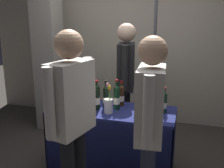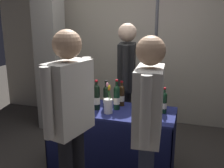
% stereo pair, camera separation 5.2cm
% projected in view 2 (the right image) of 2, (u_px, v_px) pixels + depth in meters
% --- Properties ---
extents(back_partition, '(5.65, 0.12, 2.80)m').
position_uv_depth(back_partition, '(143.00, 41.00, 4.46)').
color(back_partition, '#B2A893').
rests_on(back_partition, ground_plane).
extents(concrete_pillar, '(0.37, 0.37, 2.97)m').
position_uv_depth(concrete_pillar, '(49.00, 38.00, 4.08)').
color(concrete_pillar, gray).
rests_on(concrete_pillar, ground_plane).
extents(tasting_table, '(1.42, 0.61, 0.78)m').
position_uv_depth(tasting_table, '(112.00, 130.00, 3.03)').
color(tasting_table, '#191E51').
rests_on(tasting_table, ground_plane).
extents(featured_wine_bottle, '(0.07, 0.07, 0.32)m').
position_uv_depth(featured_wine_bottle, '(71.00, 91.00, 3.18)').
color(featured_wine_bottle, '#192333').
rests_on(featured_wine_bottle, tasting_table).
extents(display_bottle_0, '(0.08, 0.08, 0.34)m').
position_uv_depth(display_bottle_0, '(97.00, 97.00, 2.93)').
color(display_bottle_0, black).
rests_on(display_bottle_0, tasting_table).
extents(display_bottle_1, '(0.07, 0.07, 0.35)m').
position_uv_depth(display_bottle_1, '(117.00, 97.00, 2.94)').
color(display_bottle_1, black).
rests_on(display_bottle_1, tasting_table).
extents(display_bottle_2, '(0.07, 0.07, 0.29)m').
position_uv_depth(display_bottle_2, '(164.00, 102.00, 2.83)').
color(display_bottle_2, black).
rests_on(display_bottle_2, tasting_table).
extents(display_bottle_3, '(0.07, 0.07, 0.35)m').
position_uv_depth(display_bottle_3, '(59.00, 95.00, 2.99)').
color(display_bottle_3, '#192333').
rests_on(display_bottle_3, tasting_table).
extents(display_bottle_4, '(0.08, 0.08, 0.33)m').
position_uv_depth(display_bottle_4, '(154.00, 97.00, 2.97)').
color(display_bottle_4, '#192333').
rests_on(display_bottle_4, tasting_table).
extents(display_bottle_5, '(0.07, 0.07, 0.32)m').
position_uv_depth(display_bottle_5, '(106.00, 96.00, 3.00)').
color(display_bottle_5, black).
rests_on(display_bottle_5, tasting_table).
extents(display_bottle_6, '(0.07, 0.07, 0.30)m').
position_uv_depth(display_bottle_6, '(122.00, 95.00, 3.06)').
color(display_bottle_6, '#38230F').
rests_on(display_bottle_6, tasting_table).
extents(wine_glass_near_vendor, '(0.07, 0.07, 0.12)m').
position_uv_depth(wine_glass_near_vendor, '(76.00, 101.00, 2.98)').
color(wine_glass_near_vendor, silver).
rests_on(wine_glass_near_vendor, tasting_table).
extents(wine_glass_mid, '(0.07, 0.07, 0.13)m').
position_uv_depth(wine_glass_mid, '(85.00, 100.00, 3.00)').
color(wine_glass_mid, silver).
rests_on(wine_glass_mid, tasting_table).
extents(flower_vase, '(0.10, 0.10, 0.34)m').
position_uv_depth(flower_vase, '(108.00, 104.00, 2.83)').
color(flower_vase, silver).
rests_on(flower_vase, tasting_table).
extents(brochure_stand, '(0.14, 0.02, 0.13)m').
position_uv_depth(brochure_stand, '(82.00, 97.00, 3.21)').
color(brochure_stand, silver).
rests_on(brochure_stand, tasting_table).
extents(vendor_presenter, '(0.27, 0.55, 1.73)m').
position_uv_depth(vendor_presenter, '(127.00, 76.00, 3.45)').
color(vendor_presenter, black).
rests_on(vendor_presenter, ground_plane).
extents(taster_foreground_right, '(0.30, 0.58, 1.71)m').
position_uv_depth(taster_foreground_right, '(70.00, 112.00, 2.17)').
color(taster_foreground_right, black).
rests_on(taster_foreground_right, ground_plane).
extents(taster_foreground_left, '(0.24, 0.60, 1.67)m').
position_uv_depth(taster_foreground_left, '(148.00, 118.00, 2.11)').
color(taster_foreground_left, '#2D3347').
rests_on(taster_foreground_left, ground_plane).
extents(booth_signpost, '(0.45, 0.04, 2.30)m').
position_uv_depth(booth_signpost, '(156.00, 50.00, 3.57)').
color(booth_signpost, '#47474C').
rests_on(booth_signpost, ground_plane).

